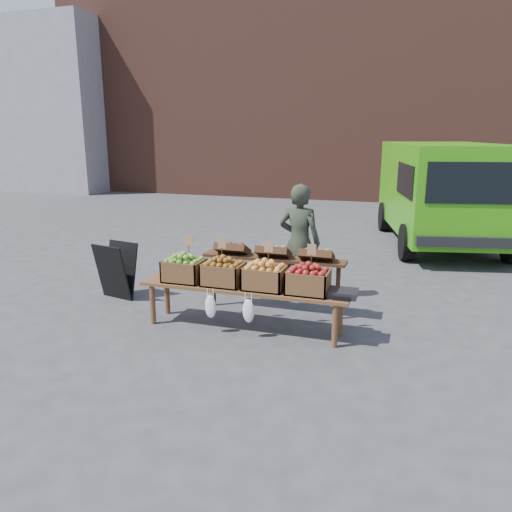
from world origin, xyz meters
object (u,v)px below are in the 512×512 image
(crate_golden_apples, at_px, (184,270))
(crate_russet_pears, at_px, (223,274))
(back_table, at_px, (273,276))
(crate_red_apples, at_px, (265,278))
(delivery_van, at_px, (442,195))
(vendor, at_px, (299,243))
(display_bench, at_px, (244,308))
(weighing_scale, at_px, (343,293))
(chalkboard_sign, at_px, (116,271))
(crate_green_apples, at_px, (308,282))

(crate_golden_apples, bearing_deg, crate_russet_pears, 0.00)
(back_table, relative_size, crate_red_apples, 4.20)
(back_table, bearing_deg, delivery_van, 66.54)
(vendor, distance_m, display_bench, 1.57)
(weighing_scale, bearing_deg, crate_red_apples, 180.00)
(vendor, relative_size, crate_red_apples, 3.49)
(vendor, height_order, chalkboard_sign, vendor)
(chalkboard_sign, bearing_deg, crate_green_apples, 1.35)
(delivery_van, bearing_deg, crate_red_apples, -122.10)
(crate_green_apples, bearing_deg, weighing_scale, 0.00)
(crate_russet_pears, height_order, crate_red_apples, same)
(vendor, xyz_separation_m, crate_russet_pears, (-0.66, -1.40, -0.16))
(crate_red_apples, bearing_deg, back_table, 97.48)
(back_table, relative_size, crate_golden_apples, 4.20)
(display_bench, bearing_deg, crate_russet_pears, 180.00)
(delivery_van, bearing_deg, crate_green_apples, -117.39)
(crate_golden_apples, relative_size, weighing_scale, 1.47)
(chalkboard_sign, height_order, weighing_scale, chalkboard_sign)
(vendor, relative_size, crate_green_apples, 3.49)
(crate_golden_apples, height_order, crate_red_apples, same)
(delivery_van, height_order, crate_russet_pears, delivery_van)
(weighing_scale, bearing_deg, chalkboard_sign, 170.71)
(delivery_van, distance_m, weighing_scale, 6.21)
(crate_green_apples, relative_size, weighing_scale, 1.47)
(crate_golden_apples, bearing_deg, chalkboard_sign, 158.08)
(chalkboard_sign, xyz_separation_m, crate_golden_apples, (1.42, -0.57, 0.28))
(display_bench, xyz_separation_m, crate_red_apples, (0.27, 0.00, 0.42))
(back_table, height_order, weighing_scale, back_table)
(weighing_scale, bearing_deg, crate_green_apples, 180.00)
(back_table, xyz_separation_m, crate_golden_apples, (-1.01, -0.72, 0.19))
(crate_green_apples, xyz_separation_m, weighing_scale, (0.43, 0.00, -0.10))
(crate_red_apples, distance_m, weighing_scale, 0.98)
(crate_russet_pears, xyz_separation_m, crate_green_apples, (1.10, 0.00, 0.00))
(crate_golden_apples, distance_m, crate_russet_pears, 0.55)
(back_table, relative_size, crate_russet_pears, 4.20)
(crate_green_apples, bearing_deg, back_table, 131.83)
(crate_golden_apples, bearing_deg, display_bench, 0.00)
(delivery_van, xyz_separation_m, vendor, (-2.12, -4.67, -0.24))
(vendor, bearing_deg, chalkboard_sign, 23.87)
(crate_golden_apples, bearing_deg, weighing_scale, 0.00)
(crate_green_apples, height_order, weighing_scale, crate_green_apples)
(chalkboard_sign, height_order, back_table, back_table)
(delivery_van, height_order, vendor, delivery_van)
(back_table, bearing_deg, vendor, 73.37)
(back_table, distance_m, weighing_scale, 1.29)
(vendor, relative_size, display_bench, 0.65)
(back_table, xyz_separation_m, weighing_scale, (1.07, -0.72, 0.09))
(crate_russet_pears, bearing_deg, crate_golden_apples, 180.00)
(chalkboard_sign, height_order, crate_green_apples, chalkboard_sign)
(crate_golden_apples, bearing_deg, vendor, 49.20)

